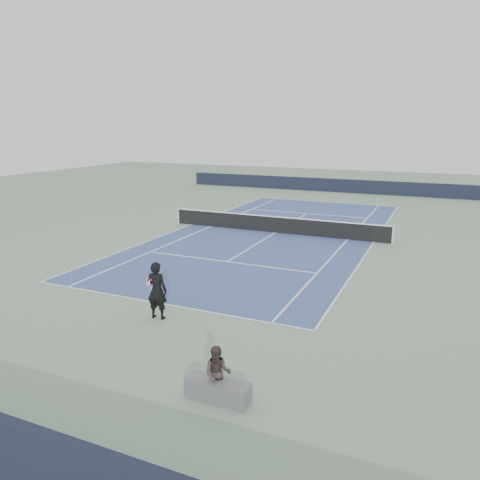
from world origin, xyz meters
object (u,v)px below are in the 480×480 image
at_px(tennis_ball, 160,326).
at_px(spectator_bench, 218,381).
at_px(tennis_net, 276,224).
at_px(tennis_player, 157,290).

distance_m(tennis_ball, spectator_bench, 4.35).
height_order(tennis_ball, spectator_bench, spectator_bench).
distance_m(tennis_net, tennis_ball, 13.56).
xyz_separation_m(tennis_player, spectator_bench, (3.79, -3.32, -0.47)).
bearing_deg(tennis_net, spectator_bench, -74.70).
bearing_deg(tennis_ball, spectator_bench, -39.54).
bearing_deg(tennis_player, tennis_net, 92.89).
relative_size(tennis_player, spectator_bench, 1.20).
height_order(tennis_net, spectator_bench, spectator_bench).
bearing_deg(spectator_bench, tennis_net, 105.30).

